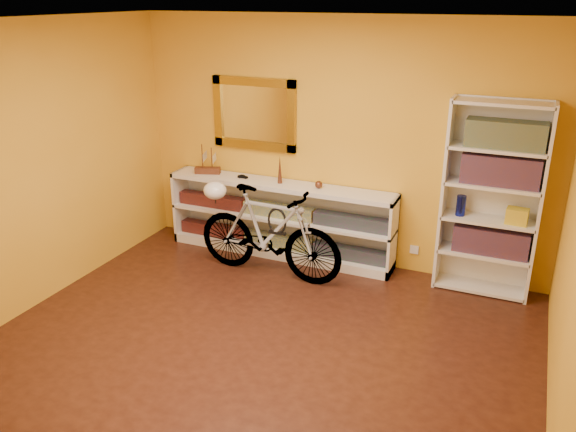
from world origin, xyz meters
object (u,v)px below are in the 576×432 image
at_px(helmet, 215,190).
at_px(bicycle, 269,233).
at_px(console_unit, 280,219).
at_px(bookcase, 491,200).

bearing_deg(helmet, bicycle, -1.85).
bearing_deg(helmet, console_unit, 44.17).
bearing_deg(console_unit, bicycle, -77.87).
xyz_separation_m(console_unit, bookcase, (2.18, 0.03, 0.52)).
distance_m(console_unit, bicycle, 0.54).
relative_size(console_unit, bicycle, 1.58).
bearing_deg(bicycle, console_unit, 13.97).
bearing_deg(bookcase, helmet, -168.98).
xyz_separation_m(bookcase, bicycle, (-2.07, -0.55, -0.47)).
height_order(bookcase, bicycle, bookcase).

